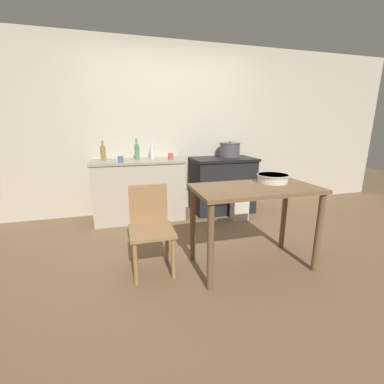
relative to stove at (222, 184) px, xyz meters
The scene contains 14 objects.
ground_plane 1.51m from the stove, 120.55° to the right, with size 14.00×14.00×0.00m, color brown.
wall_back 1.17m from the stove, 155.39° to the left, with size 8.00×0.07×2.55m.
counter_cabinet 1.31m from the stove, behind, with size 1.29×0.63×0.87m.
stove is the anchor object (origin of this frame).
work_table 1.72m from the stove, 102.32° to the right, with size 1.15×0.62×0.80m.
chair 1.96m from the stove, 132.08° to the right, with size 0.40×0.40×0.80m.
flour_sack 0.53m from the stove, 79.53° to the right, with size 0.23×0.16×0.40m, color beige.
stock_pot 0.56m from the stove, 27.38° to the left, with size 0.32×0.32×0.25m.
mixing_bowl_large 1.60m from the stove, 94.08° to the right, with size 0.31×0.31×0.08m.
bottle_far_left 1.85m from the stove, behind, with size 0.07×0.07×0.27m.
bottle_left 1.42m from the stove, behind, with size 0.07×0.07×0.30m.
bottle_mid_left 1.21m from the stove, behind, with size 0.06×0.06×0.27m.
cup_center_left 1.63m from the stove, behind, with size 0.07×0.07×0.09m, color #4C6B99.
cup_center 0.98m from the stove, behind, with size 0.07×0.07×0.10m, color #B74C42.
Camera 1 is at (-0.82, -2.47, 1.34)m, focal length 24.00 mm.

